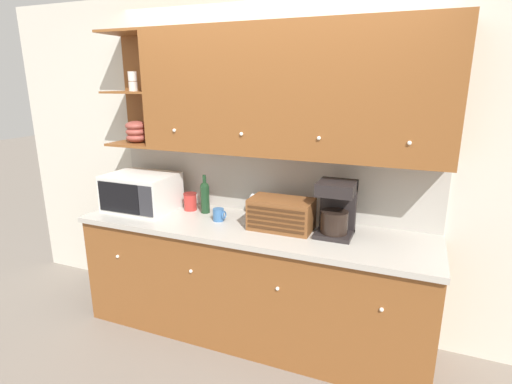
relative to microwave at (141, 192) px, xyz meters
The scene contains 12 objects.
ground_plane 1.48m from the microwave, 18.08° to the left, with size 24.00×24.00×0.00m, color slate.
wall_back 1.07m from the microwave, 19.65° to the left, with size 5.03×0.06×2.60m.
counter_unit 1.15m from the microwave, ahead, with size 2.65×0.69×0.91m.
backsplash_panel 1.04m from the microwave, 17.76° to the left, with size 2.63×0.01×0.51m.
upper_cabinets 1.41m from the microwave, ahead, with size 2.63×0.35×0.90m.
microwave is the anchor object (origin of this frame).
storage_canister 0.41m from the microwave, 20.45° to the left, with size 0.11×0.11×0.14m.
wine_bottle 0.54m from the microwave, 13.62° to the left, with size 0.07×0.07×0.31m.
mug 0.72m from the microwave, ahead, with size 0.10×0.08×0.10m.
wine_glass 0.93m from the microwave, 13.00° to the left, with size 0.06×0.06×0.18m.
bread_box 1.21m from the microwave, ahead, with size 0.45×0.26×0.22m.
coffee_maker 1.60m from the microwave, ahead, with size 0.25×0.25×0.38m.
Camera 1 is at (1.09, -2.89, 1.94)m, focal length 28.00 mm.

